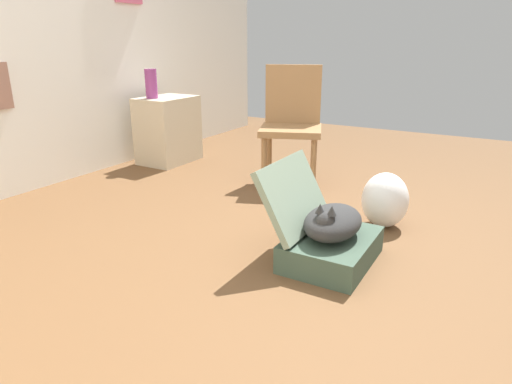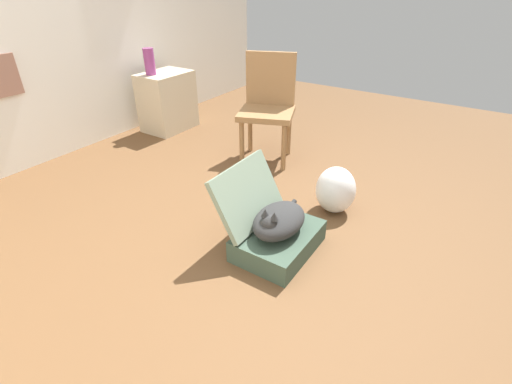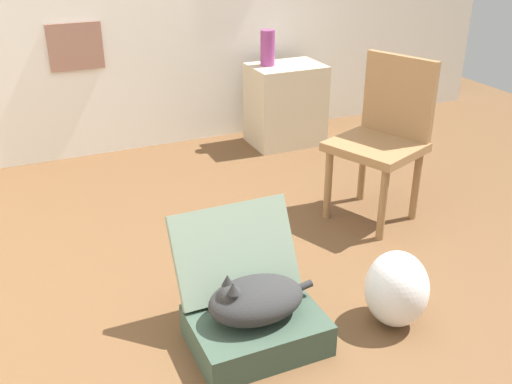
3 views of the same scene
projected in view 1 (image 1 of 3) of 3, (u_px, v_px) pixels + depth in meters
name	position (u px, v px, depth m)	size (l,w,h in m)	color
ground_plane	(290.00, 247.00, 2.55)	(7.68, 7.68, 0.00)	brown
wall_back	(10.00, 13.00, 3.20)	(6.40, 0.15, 2.60)	silver
suitcase_base	(331.00, 249.00, 2.36)	(0.54, 0.41, 0.15)	#384C3D
suitcase_lid	(294.00, 195.00, 2.38)	(0.54, 0.41, 0.04)	gray
cat	(332.00, 222.00, 2.30)	(0.49, 0.28, 0.21)	#2D2D2D
plastic_bag_white	(385.00, 200.00, 2.78)	(0.27, 0.29, 0.35)	white
side_table	(168.00, 130.00, 4.26)	(0.54, 0.39, 0.62)	beige
vase_tall	(151.00, 84.00, 4.03)	(0.11, 0.11, 0.26)	#8C387A
chair	(292.00, 121.00, 3.54)	(0.58, 0.60, 0.94)	olive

